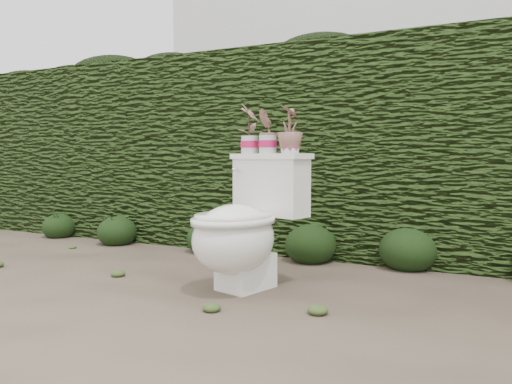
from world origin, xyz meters
The scene contains 12 objects.
ground centered at (0.00, 0.00, 0.00)m, with size 60.00×60.00×0.00m, color #71604D.
hedge centered at (0.00, 1.60, 0.80)m, with size 8.00×1.00×1.60m, color #324C19.
house_wall centered at (0.60, 6.00, 2.00)m, with size 8.00×3.50×4.00m, color silver.
toilet centered at (0.02, 0.16, 0.36)m, with size 0.62×0.77×0.78m.
potted_plant_left centered at (-0.09, 0.43, 0.92)m, with size 0.16×0.11×0.30m, color #2E6D22.
potted_plant_center centered at (0.05, 0.40, 0.90)m, with size 0.14×0.11×0.25m, color #2E6D22.
potted_plant_right centered at (0.22, 0.35, 0.91)m, with size 0.15×0.15×0.26m, color #2E6D22.
liriope_clump_0 centered at (-2.43, 1.04, 0.12)m, with size 0.31×0.31×0.25m, color #1D3311.
liriope_clump_1 centered at (-1.67, 0.98, 0.14)m, with size 0.34×0.34×0.27m, color #1D3311.
liriope_clump_2 centered at (-0.77, 1.03, 0.13)m, with size 0.34×0.34×0.27m, color #1D3311.
liriope_clump_3 centered at (0.09, 1.05, 0.15)m, with size 0.37×0.37×0.30m, color #1D3311.
liriope_clump_4 centered at (0.76, 1.13, 0.16)m, with size 0.39×0.39×0.31m, color #1D3311.
Camera 1 is at (1.33, -2.32, 0.75)m, focal length 35.00 mm.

